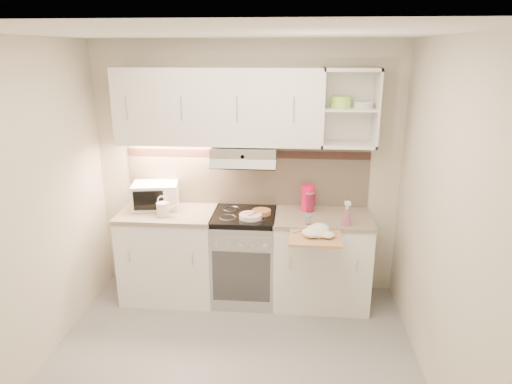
# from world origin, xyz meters

# --- Properties ---
(ground) EXTENTS (3.00, 3.00, 0.00)m
(ground) POSITION_xyz_m (0.00, 0.00, 0.00)
(ground) COLOR gray
(ground) RESTS_ON ground
(room_shell) EXTENTS (3.04, 2.84, 2.52)m
(room_shell) POSITION_xyz_m (0.00, 0.37, 1.63)
(room_shell) COLOR beige
(room_shell) RESTS_ON ground
(base_cabinet_left) EXTENTS (0.90, 0.60, 0.86)m
(base_cabinet_left) POSITION_xyz_m (-0.75, 1.10, 0.43)
(base_cabinet_left) COLOR white
(base_cabinet_left) RESTS_ON ground
(worktop_left) EXTENTS (0.92, 0.62, 0.04)m
(worktop_left) POSITION_xyz_m (-0.75, 1.10, 0.88)
(worktop_left) COLOR gray
(worktop_left) RESTS_ON base_cabinet_left
(base_cabinet_right) EXTENTS (0.90, 0.60, 0.86)m
(base_cabinet_right) POSITION_xyz_m (0.75, 1.10, 0.43)
(base_cabinet_right) COLOR white
(base_cabinet_right) RESTS_ON ground
(worktop_right) EXTENTS (0.92, 0.62, 0.04)m
(worktop_right) POSITION_xyz_m (0.75, 1.10, 0.88)
(worktop_right) COLOR gray
(worktop_right) RESTS_ON base_cabinet_right
(electric_range) EXTENTS (0.60, 0.60, 0.90)m
(electric_range) POSITION_xyz_m (0.00, 1.10, 0.45)
(electric_range) COLOR #B7B7BC
(electric_range) RESTS_ON ground
(microwave) EXTENTS (0.48, 0.39, 0.25)m
(microwave) POSITION_xyz_m (-0.89, 1.22, 1.02)
(microwave) COLOR white
(microwave) RESTS_ON worktop_left
(watering_can) EXTENTS (0.23, 0.12, 0.20)m
(watering_can) POSITION_xyz_m (-0.75, 0.99, 0.97)
(watering_can) COLOR silver
(watering_can) RESTS_ON worktop_left
(plate_stack) EXTENTS (0.21, 0.21, 0.05)m
(plate_stack) POSITION_xyz_m (0.07, 0.98, 0.92)
(plate_stack) COLOR white
(plate_stack) RESTS_ON electric_range
(bread_loaf) EXTENTS (0.17, 0.17, 0.04)m
(bread_loaf) POSITION_xyz_m (0.17, 1.10, 0.92)
(bread_loaf) COLOR #B68749
(bread_loaf) RESTS_ON electric_range
(pink_pitcher) EXTENTS (0.14, 0.13, 0.26)m
(pink_pitcher) POSITION_xyz_m (0.61, 1.25, 1.03)
(pink_pitcher) COLOR #E80A4A
(pink_pitcher) RESTS_ON worktop_right
(glass_jar) EXTENTS (0.11, 0.11, 0.20)m
(glass_jar) POSITION_xyz_m (0.62, 1.23, 1.00)
(glass_jar) COLOR white
(glass_jar) RESTS_ON worktop_right
(spice_jar) EXTENTS (0.06, 0.06, 0.08)m
(spice_jar) POSITION_xyz_m (0.60, 0.88, 0.94)
(spice_jar) COLOR silver
(spice_jar) RESTS_ON worktop_right
(spray_bottle) EXTENTS (0.09, 0.09, 0.24)m
(spray_bottle) POSITION_xyz_m (0.94, 0.88, 0.99)
(spray_bottle) COLOR pink
(spray_bottle) RESTS_ON worktop_right
(cutting_board) EXTENTS (0.45, 0.41, 0.02)m
(cutting_board) POSITION_xyz_m (0.66, 0.64, 0.87)
(cutting_board) COLOR tan
(cutting_board) RESTS_ON base_cabinet_right
(dish_towel) EXTENTS (0.31, 0.27, 0.08)m
(dish_towel) POSITION_xyz_m (0.67, 0.69, 0.92)
(dish_towel) COLOR white
(dish_towel) RESTS_ON cutting_board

